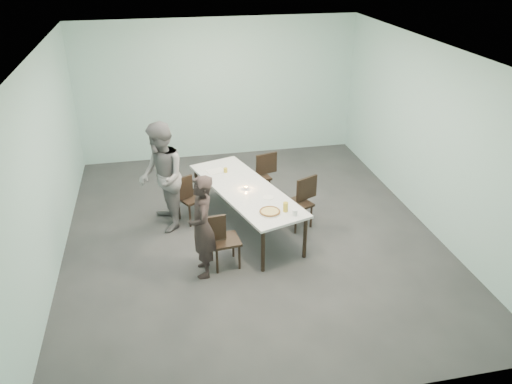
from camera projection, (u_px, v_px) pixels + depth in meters
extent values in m
plane|color=#333335|center=(251.00, 233.00, 8.37)|extent=(7.00, 7.00, 0.00)
cube|color=#ABD8D3|center=(219.00, 90.00, 10.73)|extent=(6.00, 0.02, 3.00)
cube|color=#ABD8D3|center=(323.00, 291.00, 4.64)|extent=(6.00, 0.02, 3.00)
cube|color=#ABD8D3|center=(45.00, 167.00, 7.14)|extent=(0.02, 7.00, 3.00)
cube|color=#ABD8D3|center=(428.00, 136.00, 8.23)|extent=(0.02, 7.00, 3.00)
cube|color=white|center=(250.00, 52.00, 7.00)|extent=(6.00, 7.00, 0.02)
cube|color=white|center=(246.00, 189.00, 8.21)|extent=(1.64, 2.75, 0.04)
cylinder|color=black|center=(263.00, 251.00, 7.27)|extent=(0.06, 0.06, 0.71)
cylinder|color=black|center=(197.00, 186.00, 9.16)|extent=(0.06, 0.06, 0.71)
cylinder|color=black|center=(305.00, 237.00, 7.59)|extent=(0.06, 0.06, 0.71)
cylinder|color=black|center=(233.00, 177.00, 9.49)|extent=(0.06, 0.06, 0.71)
cube|color=black|center=(225.00, 240.00, 7.38)|extent=(0.46, 0.46, 0.04)
cube|color=black|center=(212.00, 229.00, 7.22)|extent=(0.42, 0.09, 0.40)
cylinder|color=black|center=(217.00, 261.00, 7.29)|extent=(0.04, 0.04, 0.41)
cylinder|color=black|center=(212.00, 249.00, 7.58)|extent=(0.04, 0.04, 0.41)
cylinder|color=black|center=(239.00, 257.00, 7.39)|extent=(0.04, 0.04, 0.41)
cylinder|color=black|center=(233.00, 245.00, 7.67)|extent=(0.04, 0.04, 0.41)
cube|color=black|center=(192.00, 198.00, 8.59)|extent=(0.57, 0.57, 0.04)
cube|color=black|center=(182.00, 189.00, 8.37)|extent=(0.39, 0.24, 0.40)
cylinder|color=black|center=(190.00, 216.00, 8.47)|extent=(0.04, 0.04, 0.41)
cylinder|color=black|center=(179.00, 209.00, 8.70)|extent=(0.04, 0.04, 0.41)
cylinder|color=black|center=(206.00, 210.00, 8.67)|extent=(0.04, 0.04, 0.41)
cylinder|color=black|center=(195.00, 203.00, 8.90)|extent=(0.04, 0.04, 0.41)
cube|color=black|center=(297.00, 204.00, 8.39)|extent=(0.55, 0.55, 0.04)
cube|color=black|center=(307.00, 188.00, 8.38)|extent=(0.40, 0.21, 0.40)
cylinder|color=black|center=(298.00, 209.00, 8.71)|extent=(0.04, 0.04, 0.41)
cylinder|color=black|center=(311.00, 217.00, 8.46)|extent=(0.04, 0.04, 0.41)
cylinder|color=black|center=(283.00, 214.00, 8.53)|extent=(0.04, 0.04, 0.41)
cylinder|color=black|center=(296.00, 223.00, 8.28)|extent=(0.04, 0.04, 0.41)
cube|color=black|center=(257.00, 177.00, 9.33)|extent=(0.51, 0.51, 0.04)
cube|color=black|center=(266.00, 163.00, 9.29)|extent=(0.42, 0.14, 0.40)
cylinder|color=black|center=(261.00, 182.00, 9.63)|extent=(0.04, 0.04, 0.41)
cylinder|color=black|center=(269.00, 190.00, 9.36)|extent=(0.04, 0.04, 0.41)
cylinder|color=black|center=(245.00, 186.00, 9.50)|extent=(0.04, 0.04, 0.41)
cylinder|color=black|center=(253.00, 193.00, 9.23)|extent=(0.04, 0.04, 0.41)
imported|color=black|center=(202.00, 227.00, 7.05)|extent=(0.40, 0.59, 1.57)
imported|color=slate|center=(162.00, 177.00, 8.16)|extent=(0.81, 0.98, 1.85)
cylinder|color=white|center=(270.00, 212.00, 7.47)|extent=(0.34, 0.34, 0.01)
cylinder|color=#F4D48A|center=(270.00, 212.00, 7.47)|extent=(0.30, 0.30, 0.01)
torus|color=brown|center=(270.00, 211.00, 7.46)|extent=(0.32, 0.32, 0.03)
cylinder|color=white|center=(268.00, 197.00, 7.90)|extent=(0.18, 0.18, 0.01)
cylinder|color=gold|center=(286.00, 207.00, 7.48)|extent=(0.08, 0.08, 0.15)
cylinder|color=silver|center=(295.00, 212.00, 7.39)|extent=(0.08, 0.08, 0.09)
cylinder|color=silver|center=(246.00, 188.00, 8.16)|extent=(0.06, 0.06, 0.03)
cylinder|color=orange|center=(246.00, 187.00, 8.15)|extent=(0.04, 0.04, 0.01)
cylinder|color=gold|center=(226.00, 170.00, 8.74)|extent=(0.07, 0.07, 0.08)
cube|color=silver|center=(216.00, 171.00, 8.80)|extent=(0.35, 0.30, 0.01)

